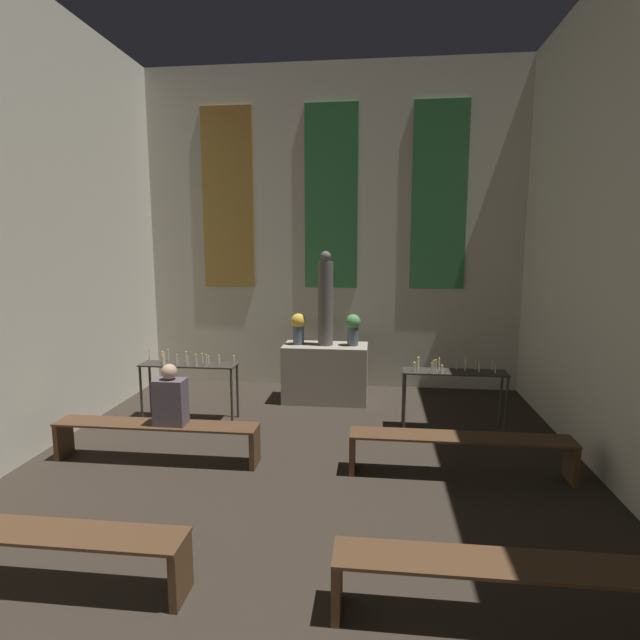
{
  "coord_description": "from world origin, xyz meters",
  "views": [
    {
      "loc": [
        0.81,
        0.63,
        2.57
      ],
      "look_at": [
        0.0,
        7.78,
        1.47
      ],
      "focal_mm": 28.0,
      "sensor_mm": 36.0,
      "label": 1
    }
  ],
  "objects_px": {
    "person_seated": "(170,398)",
    "pew_back_right": "(460,446)",
    "pew_second_right": "(514,579)",
    "candle_rack_left": "(189,372)",
    "candle_rack_right": "(454,380)",
    "altar": "(325,373)",
    "pew_back_left": "(157,433)",
    "flower_vase_left": "(298,327)",
    "pew_second_left": "(27,544)",
    "flower_vase_right": "(353,328)",
    "statue": "(326,301)"
  },
  "relations": [
    {
      "from": "person_seated",
      "to": "pew_back_right",
      "type": "bearing_deg",
      "value": 0.0
    },
    {
      "from": "pew_second_right",
      "to": "person_seated",
      "type": "bearing_deg",
      "value": 146.13
    },
    {
      "from": "candle_rack_left",
      "to": "candle_rack_right",
      "type": "distance_m",
      "value": 3.79
    },
    {
      "from": "altar",
      "to": "person_seated",
      "type": "relative_size",
      "value": 1.88
    },
    {
      "from": "person_seated",
      "to": "candle_rack_right",
      "type": "bearing_deg",
      "value": 22.48
    },
    {
      "from": "altar",
      "to": "pew_back_left",
      "type": "height_order",
      "value": "altar"
    },
    {
      "from": "flower_vase_left",
      "to": "pew_back_right",
      "type": "distance_m",
      "value": 3.48
    },
    {
      "from": "pew_second_left",
      "to": "flower_vase_right",
      "type": "bearing_deg",
      "value": 65.22
    },
    {
      "from": "candle_rack_left",
      "to": "candle_rack_right",
      "type": "xyz_separation_m",
      "value": [
        3.79,
        -0.0,
        -0.0
      ]
    },
    {
      "from": "statue",
      "to": "candle_rack_left",
      "type": "distance_m",
      "value": 2.4
    },
    {
      "from": "altar",
      "to": "flower_vase_right",
      "type": "bearing_deg",
      "value": 0.0
    },
    {
      "from": "altar",
      "to": "flower_vase_right",
      "type": "xyz_separation_m",
      "value": [
        0.44,
        0.0,
        0.76
      ]
    },
    {
      "from": "flower_vase_right",
      "to": "candle_rack_right",
      "type": "relative_size",
      "value": 0.36
    },
    {
      "from": "pew_back_left",
      "to": "pew_second_right",
      "type": "bearing_deg",
      "value": -32.4
    },
    {
      "from": "statue",
      "to": "pew_back_left",
      "type": "relative_size",
      "value": 0.62
    },
    {
      "from": "candle_rack_left",
      "to": "pew_second_right",
      "type": "xyz_separation_m",
      "value": [
        3.66,
        -3.67,
        -0.37
      ]
    },
    {
      "from": "pew_back_left",
      "to": "candle_rack_right",
      "type": "bearing_deg",
      "value": 21.41
    },
    {
      "from": "candle_rack_right",
      "to": "pew_back_right",
      "type": "bearing_deg",
      "value": -95.15
    },
    {
      "from": "pew_back_left",
      "to": "flower_vase_right",
      "type": "bearing_deg",
      "value": 49.06
    },
    {
      "from": "altar",
      "to": "statue",
      "type": "height_order",
      "value": "statue"
    },
    {
      "from": "flower_vase_left",
      "to": "flower_vase_right",
      "type": "distance_m",
      "value": 0.89
    },
    {
      "from": "statue",
      "to": "flower_vase_left",
      "type": "height_order",
      "value": "statue"
    },
    {
      "from": "candle_rack_right",
      "to": "pew_back_right",
      "type": "relative_size",
      "value": 0.58
    },
    {
      "from": "statue",
      "to": "person_seated",
      "type": "distance_m",
      "value": 3.12
    },
    {
      "from": "pew_second_left",
      "to": "statue",
      "type": "bearing_deg",
      "value": 69.77
    },
    {
      "from": "pew_second_left",
      "to": "pew_second_right",
      "type": "distance_m",
      "value": 3.52
    },
    {
      "from": "pew_second_left",
      "to": "pew_second_right",
      "type": "xyz_separation_m",
      "value": [
        3.52,
        0.0,
        0.0
      ]
    },
    {
      "from": "pew_second_left",
      "to": "pew_second_right",
      "type": "relative_size",
      "value": 1.0
    },
    {
      "from": "statue",
      "to": "candle_rack_right",
      "type": "bearing_deg",
      "value": -30.46
    },
    {
      "from": "flower_vase_right",
      "to": "candle_rack_left",
      "type": "distance_m",
      "value": 2.65
    },
    {
      "from": "statue",
      "to": "pew_back_left",
      "type": "bearing_deg",
      "value": -124.7
    },
    {
      "from": "candle_rack_right",
      "to": "pew_second_left",
      "type": "relative_size",
      "value": 0.58
    },
    {
      "from": "altar",
      "to": "candle_rack_left",
      "type": "distance_m",
      "value": 2.22
    },
    {
      "from": "altar",
      "to": "flower_vase_left",
      "type": "bearing_deg",
      "value": 180.0
    },
    {
      "from": "statue",
      "to": "person_seated",
      "type": "xyz_separation_m",
      "value": [
        -1.57,
        -2.54,
        -0.88
      ]
    },
    {
      "from": "candle_rack_left",
      "to": "person_seated",
      "type": "relative_size",
      "value": 1.95
    },
    {
      "from": "pew_second_left",
      "to": "pew_second_right",
      "type": "height_order",
      "value": "same"
    },
    {
      "from": "flower_vase_right",
      "to": "pew_second_left",
      "type": "relative_size",
      "value": 0.21
    },
    {
      "from": "pew_back_left",
      "to": "pew_back_right",
      "type": "bearing_deg",
      "value": 0.0
    },
    {
      "from": "pew_second_right",
      "to": "person_seated",
      "type": "xyz_separation_m",
      "value": [
        -3.33,
        2.24,
        0.43
      ]
    },
    {
      "from": "statue",
      "to": "pew_back_right",
      "type": "bearing_deg",
      "value": -55.3
    },
    {
      "from": "pew_second_left",
      "to": "pew_second_right",
      "type": "bearing_deg",
      "value": 0.0
    },
    {
      "from": "altar",
      "to": "pew_second_left",
      "type": "distance_m",
      "value": 5.1
    },
    {
      "from": "candle_rack_left",
      "to": "pew_back_right",
      "type": "distance_m",
      "value": 3.95
    },
    {
      "from": "pew_second_right",
      "to": "pew_back_right",
      "type": "xyz_separation_m",
      "value": [
        0.0,
        2.24,
        0.0
      ]
    },
    {
      "from": "pew_second_right",
      "to": "pew_back_left",
      "type": "xyz_separation_m",
      "value": [
        -3.52,
        2.24,
        0.0
      ]
    },
    {
      "from": "pew_back_left",
      "to": "pew_back_right",
      "type": "xyz_separation_m",
      "value": [
        3.52,
        0.0,
        0.0
      ]
    },
    {
      "from": "altar",
      "to": "pew_second_left",
      "type": "height_order",
      "value": "altar"
    },
    {
      "from": "candle_rack_left",
      "to": "pew_back_left",
      "type": "bearing_deg",
      "value": -84.4
    },
    {
      "from": "pew_back_left",
      "to": "person_seated",
      "type": "height_order",
      "value": "person_seated"
    }
  ]
}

